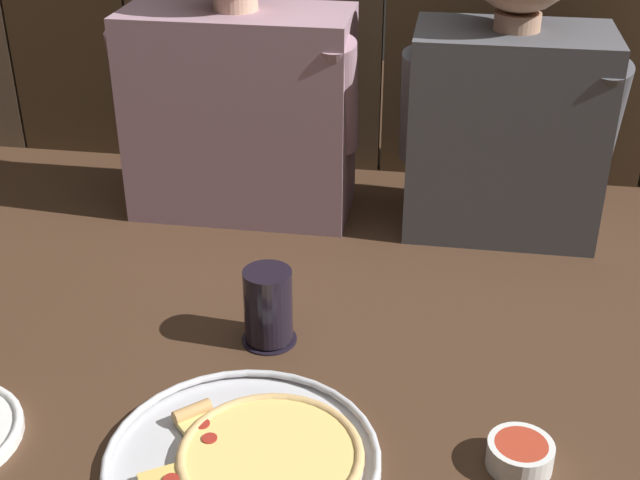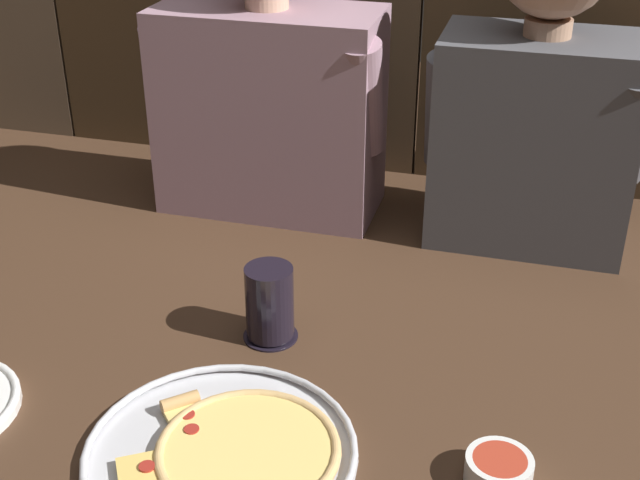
% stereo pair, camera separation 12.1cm
% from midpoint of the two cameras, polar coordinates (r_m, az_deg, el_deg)
% --- Properties ---
extents(ground_plane, '(3.20, 3.20, 0.00)m').
position_cam_midpoint_polar(ground_plane, '(1.23, -2.51, -9.81)').
color(ground_plane, '#422B1C').
extents(pizza_tray, '(0.35, 0.35, 0.03)m').
position_cam_midpoint_polar(pizza_tray, '(1.11, -7.86, -14.27)').
color(pizza_tray, silver).
rests_on(pizza_tray, ground).
extents(drinking_glass, '(0.08, 0.08, 0.12)m').
position_cam_midpoint_polar(drinking_glass, '(1.29, -6.18, -4.56)').
color(drinking_glass, black).
rests_on(drinking_glass, ground).
extents(dipping_bowl, '(0.08, 0.08, 0.04)m').
position_cam_midpoint_polar(dipping_bowl, '(1.11, 10.10, -13.98)').
color(dipping_bowl, white).
rests_on(dipping_bowl, ground).
extents(diner_left, '(0.46, 0.21, 0.60)m').
position_cam_midpoint_polar(diner_left, '(1.63, -7.59, 10.55)').
color(diner_left, gray).
rests_on(diner_left, ground).
extents(diner_right, '(0.38, 0.22, 0.61)m').
position_cam_midpoint_polar(diner_right, '(1.56, 10.45, 10.41)').
color(diner_right, '#4C4C51').
rests_on(diner_right, ground).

